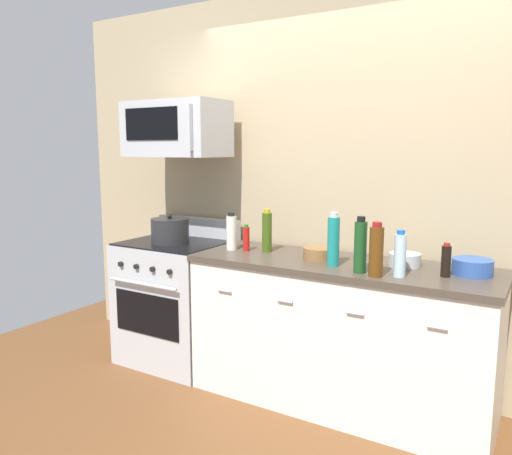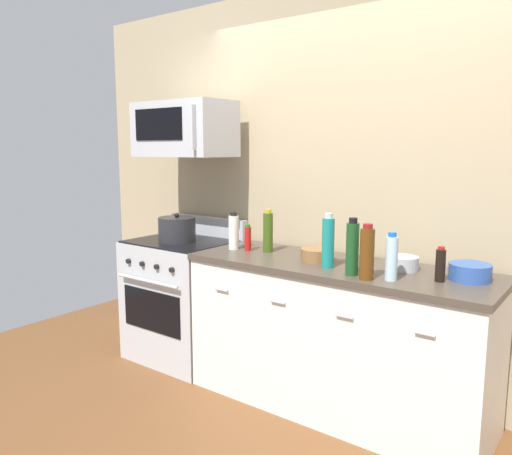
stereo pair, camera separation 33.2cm
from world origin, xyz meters
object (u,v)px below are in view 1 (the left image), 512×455
(bottle_wine_amber, at_px, (376,251))
(bottle_olive_oil, at_px, (267,231))
(bottle_soy_sauce_dark, at_px, (446,261))
(stockpot, at_px, (170,231))
(bottle_wine_green, at_px, (360,246))
(bottle_water_clear, at_px, (400,255))
(bottle_sparkling_teal, at_px, (333,240))
(bottle_hot_sauce_red, at_px, (246,238))
(bowl_wooden_salad, at_px, (320,253))
(bowl_steel_prep, at_px, (405,259))
(microwave, at_px, (176,129))
(range_oven, at_px, (177,300))
(bottle_vinegar_white, at_px, (231,232))
(bowl_blue_mixing, at_px, (473,266))

(bottle_wine_amber, distance_m, bottle_olive_oil, 0.89)
(bottle_soy_sauce_dark, relative_size, stockpot, 0.67)
(bottle_wine_green, xyz_separation_m, bottle_soy_sauce_dark, (0.43, 0.15, -0.06))
(bottle_olive_oil, xyz_separation_m, bottle_soy_sauce_dark, (1.17, -0.09, -0.05))
(bottle_water_clear, relative_size, bottle_sparkling_teal, 0.80)
(bottle_hot_sauce_red, bearing_deg, stockpot, -175.53)
(stockpot, bearing_deg, bowl_wooden_salad, 2.85)
(bowl_steel_prep, distance_m, stockpot, 1.69)
(bottle_water_clear, relative_size, bottle_wine_amber, 0.86)
(bottle_soy_sauce_dark, xyz_separation_m, stockpot, (-1.94, -0.01, 0.00))
(bowl_wooden_salad, bearing_deg, bowl_steel_prep, 9.59)
(bottle_hot_sauce_red, xyz_separation_m, bowl_wooden_salad, (0.54, 0.01, -0.04))
(microwave, height_order, bottle_olive_oil, microwave)
(bottle_sparkling_teal, bearing_deg, range_oven, 174.98)
(microwave, height_order, bottle_vinegar_white, microwave)
(bottle_soy_sauce_dark, height_order, bowl_wooden_salad, bottle_soy_sauce_dark)
(bowl_wooden_salad, distance_m, bowl_blue_mixing, 0.89)
(bottle_soy_sauce_dark, xyz_separation_m, bowl_wooden_salad, (-0.77, 0.05, -0.05))
(bowl_steel_prep, bearing_deg, bowl_blue_mixing, -2.11)
(bowl_steel_prep, bearing_deg, bottle_sparkling_teal, -150.89)
(bottle_vinegar_white, relative_size, stockpot, 0.93)
(bottle_hot_sauce_red, bearing_deg, bottle_wine_green, -12.36)
(bowl_steel_prep, bearing_deg, bottle_olive_oil, -177.26)
(bottle_wine_amber, height_order, stockpot, bottle_wine_amber)
(bottle_wine_green, xyz_separation_m, bowl_steel_prep, (0.18, 0.29, -0.11))
(bottle_vinegar_white, bearing_deg, bottle_wine_amber, -10.92)
(bottle_olive_oil, bearing_deg, microwave, -179.81)
(bottle_wine_amber, height_order, bowl_steel_prep, bottle_wine_amber)
(bottle_wine_green, relative_size, bowl_wooden_salad, 1.54)
(bottle_water_clear, xyz_separation_m, bottle_vinegar_white, (-1.20, 0.15, 0.00))
(range_oven, xyz_separation_m, bottle_vinegar_white, (0.52, -0.02, 0.57))
(bottle_wine_green, height_order, stockpot, bottle_wine_green)
(bottle_hot_sauce_red, xyz_separation_m, bottle_soy_sauce_dark, (1.30, -0.04, 0.00))
(bowl_wooden_salad, bearing_deg, bottle_olive_oil, 174.07)
(bottle_wine_green, bearing_deg, bottle_sparkling_teal, 157.54)
(bottle_vinegar_white, distance_m, bottle_wine_amber, 1.10)
(bottle_olive_oil, xyz_separation_m, bowl_wooden_salad, (0.41, -0.04, -0.10))
(microwave, distance_m, stockpot, 0.74)
(microwave, relative_size, bottle_wine_amber, 2.49)
(bottle_soy_sauce_dark, bearing_deg, bottle_water_clear, -148.90)
(bottle_hot_sauce_red, distance_m, bowl_wooden_salad, 0.54)
(bottle_wine_amber, bearing_deg, bottle_soy_sauce_dark, 29.65)
(bottle_wine_green, relative_size, bottle_olive_oil, 1.10)
(bottle_wine_amber, height_order, bottle_soy_sauce_dark, bottle_wine_amber)
(bottle_wine_green, bearing_deg, bowl_wooden_salad, 149.01)
(range_oven, bearing_deg, bottle_wine_green, -7.40)
(bottle_sparkling_teal, bearing_deg, bottle_wine_green, -22.46)
(stockpot, bearing_deg, bottle_olive_oil, 7.50)
(bottle_sparkling_teal, bearing_deg, bowl_wooden_salad, 139.25)
(microwave, relative_size, bottle_vinegar_white, 2.90)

